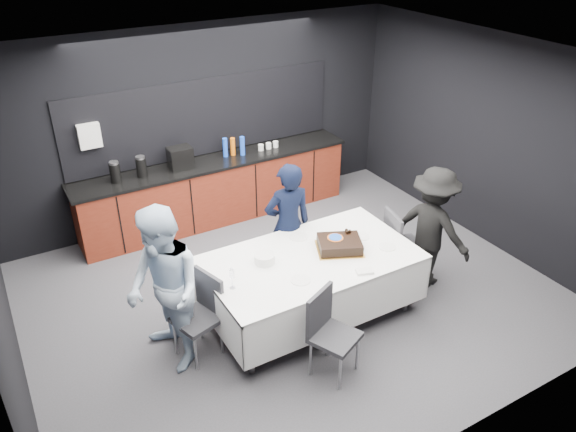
% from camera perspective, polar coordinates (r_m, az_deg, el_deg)
% --- Properties ---
extents(ground, '(6.00, 6.00, 0.00)m').
position_cam_1_polar(ground, '(6.88, 0.42, -8.00)').
color(ground, '#45444A').
rests_on(ground, ground).
extents(room_shell, '(6.04, 5.04, 2.82)m').
position_cam_1_polar(room_shell, '(5.94, 0.49, 6.40)').
color(room_shell, white).
rests_on(room_shell, ground).
extents(kitchenette, '(4.10, 0.64, 2.05)m').
position_cam_1_polar(kitchenette, '(8.30, -7.45, 3.12)').
color(kitchenette, '#591A0E').
rests_on(kitchenette, ground).
extents(party_table, '(2.32, 1.32, 0.78)m').
position_cam_1_polar(party_table, '(6.23, 2.31, -5.24)').
color(party_table, '#99999E').
rests_on(party_table, ground).
extents(cake_assembly, '(0.63, 0.58, 0.16)m').
position_cam_1_polar(cake_assembly, '(6.27, 5.26, -2.89)').
color(cake_assembly, gold).
rests_on(cake_assembly, party_table).
extents(plate_stack, '(0.22, 0.22, 0.10)m').
position_cam_1_polar(plate_stack, '(6.04, -2.40, -4.33)').
color(plate_stack, white).
rests_on(plate_stack, party_table).
extents(loose_plate_near, '(0.21, 0.21, 0.01)m').
position_cam_1_polar(loose_plate_near, '(5.79, 1.30, -6.51)').
color(loose_plate_near, white).
rests_on(loose_plate_near, party_table).
extents(loose_plate_right_a, '(0.19, 0.19, 0.01)m').
position_cam_1_polar(loose_plate_right_a, '(6.56, 7.44, -2.07)').
color(loose_plate_right_a, white).
rests_on(loose_plate_right_a, party_table).
extents(loose_plate_right_b, '(0.20, 0.20, 0.01)m').
position_cam_1_polar(loose_plate_right_b, '(6.41, 10.05, -3.10)').
color(loose_plate_right_b, white).
rests_on(loose_plate_right_b, party_table).
extents(loose_plate_far, '(0.21, 0.21, 0.01)m').
position_cam_1_polar(loose_plate_far, '(6.49, 1.08, -2.13)').
color(loose_plate_far, white).
rests_on(loose_plate_far, party_table).
extents(fork_pile, '(0.21, 0.17, 0.03)m').
position_cam_1_polar(fork_pile, '(5.95, 7.77, -5.59)').
color(fork_pile, white).
rests_on(fork_pile, party_table).
extents(champagne_flute, '(0.06, 0.06, 0.22)m').
position_cam_1_polar(champagne_flute, '(5.62, -5.74, -5.96)').
color(champagne_flute, white).
rests_on(champagne_flute, party_table).
extents(chair_left, '(0.52, 0.52, 0.92)m').
position_cam_1_polar(chair_left, '(5.87, -8.71, -9.35)').
color(chair_left, '#2B2B30').
rests_on(chair_left, ground).
extents(chair_right, '(0.50, 0.50, 0.92)m').
position_cam_1_polar(chair_right, '(7.02, 11.24, -2.49)').
color(chair_right, '#2B2B30').
rests_on(chair_right, ground).
extents(chair_near, '(0.56, 0.56, 0.92)m').
position_cam_1_polar(chair_near, '(5.60, 4.12, -11.25)').
color(chair_near, '#2B2B30').
rests_on(chair_near, ground).
extents(person_center, '(0.63, 0.46, 1.60)m').
position_cam_1_polar(person_center, '(6.69, -0.01, -0.95)').
color(person_center, black).
rests_on(person_center, ground).
extents(person_left, '(0.75, 0.92, 1.77)m').
position_cam_1_polar(person_left, '(5.61, -12.45, -7.40)').
color(person_left, silver).
rests_on(person_left, ground).
extents(person_right, '(0.86, 1.12, 1.54)m').
position_cam_1_polar(person_right, '(6.92, 14.41, -1.15)').
color(person_right, black).
rests_on(person_right, ground).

